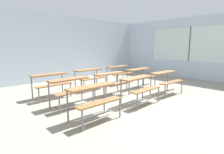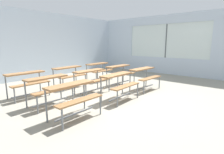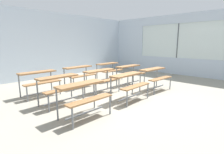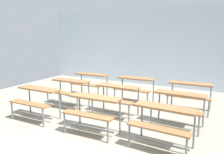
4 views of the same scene
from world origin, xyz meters
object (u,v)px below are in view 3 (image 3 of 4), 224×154
at_px(desk_bench_r2c2, 109,67).
at_px(desk_bench_r0c1, 129,81).
at_px(desk_bench_r1c2, 130,70).
at_px(desk_bench_r2c0, 39,78).
at_px(desk_bench_r0c0, 84,92).
at_px(desk_bench_r2c1, 80,72).
at_px(desk_bench_r1c1, 102,76).
at_px(desk_bench_r1c0, 60,83).
at_px(desk_bench_r0c2, 155,74).

bearing_deg(desk_bench_r2c2, desk_bench_r0c1, -125.18).
xyz_separation_m(desk_bench_r1c2, desk_bench_r2c0, (-3.04, 1.13, 0.00)).
height_order(desk_bench_r0c0, desk_bench_r2c1, same).
height_order(desk_bench_r0c1, desk_bench_r1c1, same).
bearing_deg(desk_bench_r2c1, desk_bench_r1c2, -39.16).
bearing_deg(desk_bench_r2c1, desk_bench_r0c0, -125.51).
xyz_separation_m(desk_bench_r1c0, desk_bench_r2c0, (-0.05, 1.13, 0.00)).
height_order(desk_bench_r0c1, desk_bench_r2c0, same).
distance_m(desk_bench_r1c0, desk_bench_r2c2, 3.26).
height_order(desk_bench_r0c1, desk_bench_r2c1, same).
bearing_deg(desk_bench_r1c2, desk_bench_r0c2, -89.88).
relative_size(desk_bench_r0c1, desk_bench_r0c2, 0.99).
xyz_separation_m(desk_bench_r0c0, desk_bench_r2c0, (0.04, 2.24, 0.00)).
height_order(desk_bench_r1c1, desk_bench_r2c2, same).
distance_m(desk_bench_r1c0, desk_bench_r2c1, 1.89).
height_order(desk_bench_r0c2, desk_bench_r2c2, same).
bearing_deg(desk_bench_r0c1, desk_bench_r1c1, 90.32).
bearing_deg(desk_bench_r0c1, desk_bench_r0c2, -0.68).
xyz_separation_m(desk_bench_r2c1, desk_bench_r2c2, (1.55, 0.00, 0.00)).
distance_m(desk_bench_r1c2, desk_bench_r2c0, 3.24).
bearing_deg(desk_bench_r1c0, desk_bench_r2c2, 20.45).
relative_size(desk_bench_r0c1, desk_bench_r1c0, 1.01).
xyz_separation_m(desk_bench_r0c2, desk_bench_r2c1, (-1.47, 2.26, 0.00)).
bearing_deg(desk_bench_r0c0, desk_bench_r1c0, 85.96).
relative_size(desk_bench_r1c1, desk_bench_r2c2, 0.99).
distance_m(desk_bench_r1c2, desk_bench_r2c1, 1.91).
distance_m(desk_bench_r0c2, desk_bench_r2c2, 2.27).
xyz_separation_m(desk_bench_r0c1, desk_bench_r2c2, (1.52, 2.29, 0.00)).
bearing_deg(desk_bench_r1c1, desk_bench_r0c2, -35.18).
bearing_deg(desk_bench_r2c0, desk_bench_r1c1, -36.62).
bearing_deg(desk_bench_r1c2, desk_bench_r0c0, -158.09).
relative_size(desk_bench_r0c0, desk_bench_r0c1, 0.99).
bearing_deg(desk_bench_r1c0, desk_bench_r1c1, -1.15).
relative_size(desk_bench_r2c1, desk_bench_r2c2, 1.00).
relative_size(desk_bench_r1c1, desk_bench_r2c1, 1.00).
distance_m(desk_bench_r1c1, desk_bench_r2c1, 1.19).
height_order(desk_bench_r0c2, desk_bench_r2c1, same).
distance_m(desk_bench_r0c0, desk_bench_r1c0, 1.11).
bearing_deg(desk_bench_r0c0, desk_bench_r0c2, 0.70).
distance_m(desk_bench_r1c0, desk_bench_r2c0, 1.13).
bearing_deg(desk_bench_r2c2, desk_bench_r2c1, 178.59).
bearing_deg(desk_bench_r1c0, desk_bench_r0c2, -21.01).
height_order(desk_bench_r0c0, desk_bench_r2c0, same).
bearing_deg(desk_bench_r1c0, desk_bench_r2c1, 37.65).
bearing_deg(desk_bench_r2c1, desk_bench_r1c0, -142.67).
xyz_separation_m(desk_bench_r1c1, desk_bench_r1c2, (1.52, 0.01, 0.00)).
bearing_deg(desk_bench_r0c1, desk_bench_r2c1, 89.06).
xyz_separation_m(desk_bench_r0c2, desk_bench_r1c2, (0.04, 1.09, 0.00)).
bearing_deg(desk_bench_r1c0, desk_bench_r1c2, -0.80).
distance_m(desk_bench_r0c1, desk_bench_r2c0, 2.72).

